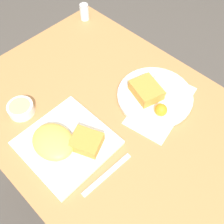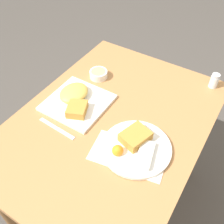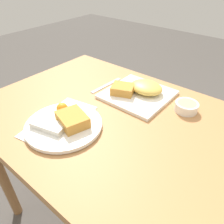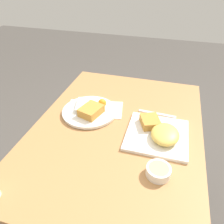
{
  "view_description": "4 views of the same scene",
  "coord_description": "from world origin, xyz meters",
  "px_view_note": "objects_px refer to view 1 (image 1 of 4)",
  "views": [
    {
      "loc": [
        0.38,
        -0.37,
        1.53
      ],
      "look_at": [
        0.02,
        -0.01,
        0.8
      ],
      "focal_mm": 42.0,
      "sensor_mm": 36.0,
      "label": 1
    },
    {
      "loc": [
        0.64,
        0.4,
        1.62
      ],
      "look_at": [
        -0.03,
        -0.01,
        0.79
      ],
      "focal_mm": 42.0,
      "sensor_mm": 36.0,
      "label": 2
    },
    {
      "loc": [
        -0.44,
        0.52,
        1.27
      ],
      "look_at": [
        -0.04,
        0.03,
        0.82
      ],
      "focal_mm": 35.0,
      "sensor_mm": 36.0,
      "label": 3
    },
    {
      "loc": [
        -0.76,
        -0.19,
        1.42
      ],
      "look_at": [
        0.04,
        0.04,
        0.83
      ],
      "focal_mm": 35.0,
      "sensor_mm": 36.0,
      "label": 4
    }
  ],
  "objects_px": {
    "salt_shaker": "(84,13)",
    "butter_knife": "(107,174)",
    "plate_oval_far": "(154,95)",
    "sauce_ramekin": "(21,109)",
    "plate_square_near": "(64,142)"
  },
  "relations": [
    {
      "from": "plate_oval_far",
      "to": "sauce_ramekin",
      "type": "distance_m",
      "value": 0.48
    },
    {
      "from": "sauce_ramekin",
      "to": "butter_knife",
      "type": "height_order",
      "value": "sauce_ramekin"
    },
    {
      "from": "salt_shaker",
      "to": "butter_knife",
      "type": "xyz_separation_m",
      "value": [
        0.61,
        -0.47,
        -0.03
      ]
    },
    {
      "from": "plate_square_near",
      "to": "plate_oval_far",
      "type": "xyz_separation_m",
      "value": [
        0.08,
        0.35,
        -0.0
      ]
    },
    {
      "from": "salt_shaker",
      "to": "butter_knife",
      "type": "height_order",
      "value": "salt_shaker"
    },
    {
      "from": "sauce_ramekin",
      "to": "butter_knife",
      "type": "relative_size",
      "value": 0.47
    },
    {
      "from": "plate_oval_far",
      "to": "butter_knife",
      "type": "relative_size",
      "value": 1.44
    },
    {
      "from": "plate_square_near",
      "to": "butter_knife",
      "type": "xyz_separation_m",
      "value": [
        0.17,
        0.02,
        -0.02
      ]
    },
    {
      "from": "plate_square_near",
      "to": "plate_oval_far",
      "type": "bearing_deg",
      "value": 76.89
    },
    {
      "from": "plate_square_near",
      "to": "sauce_ramekin",
      "type": "bearing_deg",
      "value": -174.66
    },
    {
      "from": "plate_square_near",
      "to": "plate_oval_far",
      "type": "relative_size",
      "value": 0.97
    },
    {
      "from": "plate_oval_far",
      "to": "salt_shaker",
      "type": "relative_size",
      "value": 3.72
    },
    {
      "from": "plate_square_near",
      "to": "butter_knife",
      "type": "height_order",
      "value": "plate_square_near"
    },
    {
      "from": "plate_square_near",
      "to": "salt_shaker",
      "type": "relative_size",
      "value": 3.61
    },
    {
      "from": "plate_oval_far",
      "to": "salt_shaker",
      "type": "xyz_separation_m",
      "value": [
        -0.53,
        0.14,
        0.01
      ]
    }
  ]
}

